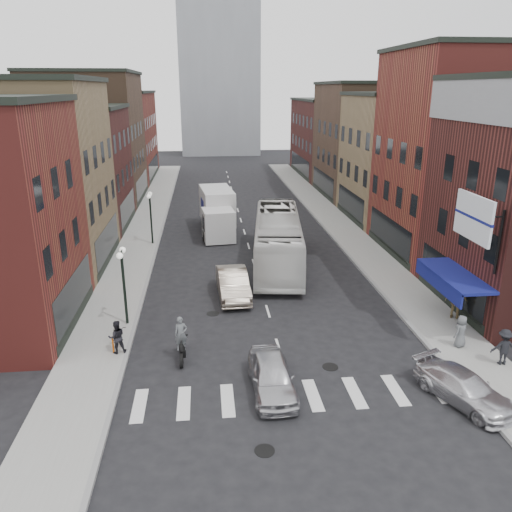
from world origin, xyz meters
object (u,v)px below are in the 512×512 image
Objects in this scene: billboard_sign at (475,219)px; transit_bus at (278,239)px; ped_right_a at (504,347)px; bike_rack at (114,341)px; ped_right_c at (461,331)px; motorcycle_rider at (181,340)px; parked_bicycle at (119,332)px; streetlamp_near at (123,273)px; streetlamp_far at (150,208)px; sedan_left_near at (272,376)px; ped_right_b at (457,301)px; box_truck at (217,212)px; curb_car at (464,388)px; ped_left_solo at (117,337)px; sedan_left_far at (233,284)px.

billboard_sign is 14.68m from transit_bus.
billboard_sign reaches higher than ped_right_a.
bike_rack is 0.52× the size of ped_right_c.
motorcycle_rider is at bearing -17.56° from bike_rack.
bike_rack is 0.38× the size of motorcycle_rider.
ped_right_a is (16.94, -3.89, 0.39)m from parked_bicycle.
ped_right_c is (6.74, -12.73, -0.85)m from transit_bus.
parked_bicycle is (-0.10, -1.86, -2.32)m from streetlamp_near.
sedan_left_near is at bearing -72.19° from streetlamp_far.
streetlamp_far is 2.14× the size of ped_right_b.
transit_bus is 12.66m from ped_right_b.
parked_bicycle is (-6.70, 4.69, -0.12)m from sedan_left_near.
bike_rack is 16.03m from ped_right_c.
box_truck is 5.35× the size of ped_right_c.
parked_bicycle is (-14.00, 6.13, -0.01)m from curb_car.
streetlamp_near is 0.50× the size of box_truck.
ped_left_solo is 0.82× the size of ped_right_b.
ped_left_solo is (0.00, -17.01, -1.98)m from streetlamp_far.
billboard_sign is 16.82m from ped_left_solo.
sedan_left_far is at bearing 103.18° from curb_car.
curb_car is at bearing -57.70° from streetlamp_far.
ped_right_b is at bearing 2.48° from motorcycle_rider.
box_truck is 19.77m from parked_bicycle.
billboard_sign is at bearing -2.83° from bike_rack.
box_truck is (5.36, 19.86, 1.18)m from bike_rack.
motorcycle_rider reaches higher than ped_left_solo.
box_truck is 1.71× the size of sedan_left_far.
streetlamp_near is 17.90m from ped_right_a.
ped_right_b is at bearing 170.97° from ped_left_solo.
bike_rack is 0.19× the size of curb_car.
box_truck is 23.78m from sedan_left_near.
box_truck is 4.31× the size of ped_right_b.
streetlamp_near is 2.14× the size of ped_right_b.
ped_right_c is at bearing -23.59° from parked_bicycle.
billboard_sign is 23.92m from streetlamp_far.
motorcycle_rider is 14.07m from ped_right_a.
billboard_sign reaches higher than transit_bus.
sedan_left_far is 12.52m from ped_right_c.
streetlamp_near is (-15.99, 3.50, -3.22)m from billboard_sign.
transit_bus is 6.64× the size of ped_right_b.
streetlamp_near is at bearing -90.00° from streetlamp_far.
ped_right_b is at bearing -13.35° from parked_bicycle.
ped_left_solo is (0.00, -3.01, -1.98)m from streetlamp_near.
curb_car is 2.52× the size of ped_right_a.
box_truck is 13.93m from sedan_left_far.
bike_rack is 0.19× the size of sedan_left_near.
ped_right_a is at bearing -69.08° from billboard_sign.
streetlamp_near reaches higher than sedan_left_far.
bike_rack is 14.70m from transit_bus.
ped_left_solo is (-15.99, 0.49, -5.20)m from billboard_sign.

